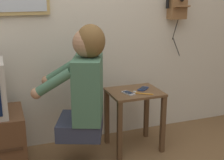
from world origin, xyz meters
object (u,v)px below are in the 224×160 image
at_px(cell_phone_spare, 143,89).
at_px(toothbrush, 142,93).
at_px(wall_phone_antique, 178,1).
at_px(cell_phone_held, 128,93).
at_px(person, 85,84).

height_order(cell_phone_spare, toothbrush, toothbrush).
xyz_separation_m(wall_phone_antique, cell_phone_spare, (-0.49, -0.28, -0.78)).
xyz_separation_m(cell_phone_held, toothbrush, (0.11, -0.05, 0.00)).
distance_m(wall_phone_antique, toothbrush, 1.03).
bearing_deg(toothbrush, person, 128.21).
bearing_deg(cell_phone_spare, person, -116.49).
xyz_separation_m(person, toothbrush, (0.52, 0.03, -0.15)).
height_order(cell_phone_held, cell_phone_spare, same).
distance_m(person, cell_phone_spare, 0.63).
bearing_deg(wall_phone_antique, cell_phone_spare, -150.07).
height_order(person, cell_phone_held, person).
xyz_separation_m(person, wall_phone_antique, (1.08, 0.43, 0.62)).
bearing_deg(wall_phone_antique, cell_phone_held, -152.33).
relative_size(person, cell_phone_held, 6.75).
distance_m(person, wall_phone_antique, 1.32).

